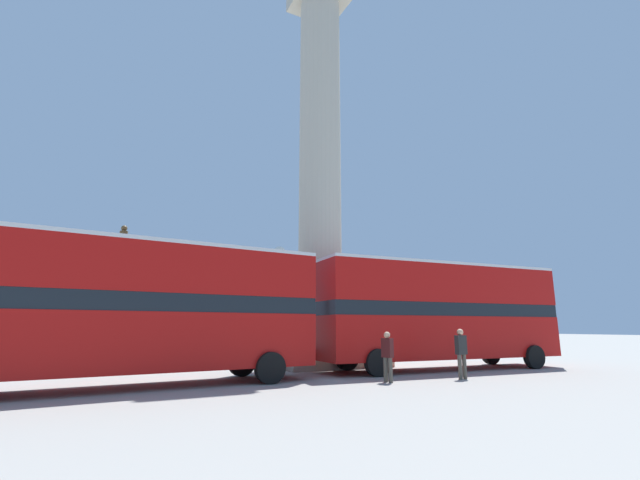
# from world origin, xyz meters

# --- Properties ---
(ground_plane) EXTENTS (200.00, 200.00, 0.00)m
(ground_plane) POSITION_xyz_m (0.00, 0.00, 0.00)
(ground_plane) COLOR #9E9B93
(monument_column) EXTENTS (5.01, 5.01, 21.72)m
(monument_column) POSITION_xyz_m (0.00, 0.00, 8.78)
(monument_column) COLOR #ADA593
(monument_column) RESTS_ON ground_plane
(bus_a) EXTENTS (11.47, 3.34, 4.39)m
(bus_a) POSITION_xyz_m (-8.64, -4.34, 2.42)
(bus_a) COLOR #A80F0C
(bus_a) RESTS_ON ground_plane
(bus_b) EXTENTS (11.41, 3.56, 4.49)m
(bus_b) POSITION_xyz_m (3.65, -4.36, 2.47)
(bus_b) COLOR #A80F0C
(bus_b) RESTS_ON ground_plane
(equestrian_statue) EXTENTS (3.79, 3.56, 6.50)m
(equestrian_statue) POSITION_xyz_m (-8.88, 2.99, 1.95)
(equestrian_statue) COLOR #ADA593
(equestrian_statue) RESTS_ON ground_plane
(street_lamp) EXTENTS (0.47, 0.47, 5.22)m
(street_lamp) POSITION_xyz_m (-2.91, -1.79, 3.18)
(street_lamp) COLOR black
(street_lamp) RESTS_ON ground_plane
(pedestrian_near_lamp) EXTENTS (0.47, 0.23, 1.72)m
(pedestrian_near_lamp) POSITION_xyz_m (1.82, -7.28, 0.97)
(pedestrian_near_lamp) COLOR #4C473D
(pedestrian_near_lamp) RESTS_ON ground_plane
(pedestrian_by_plinth) EXTENTS (0.22, 0.45, 1.63)m
(pedestrian_by_plinth) POSITION_xyz_m (-1.02, -6.79, 0.90)
(pedestrian_by_plinth) COLOR #4C473D
(pedestrian_by_plinth) RESTS_ON ground_plane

